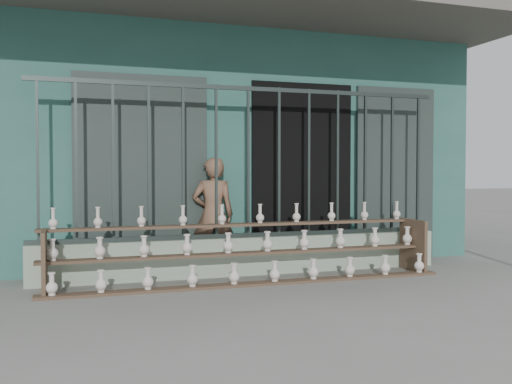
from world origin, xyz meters
name	(u,v)px	position (x,y,z in m)	size (l,w,h in m)	color
ground	(288,297)	(0.00, 0.00, 0.00)	(60.00, 60.00, 0.00)	slate
workshop_building	(196,149)	(0.00, 4.23, 1.62)	(7.40, 6.60, 3.21)	#2B5B53
parapet_wall	(248,256)	(0.00, 1.30, 0.23)	(5.00, 0.20, 0.45)	#98AC93
security_fence	(248,162)	(0.00, 1.30, 1.35)	(5.00, 0.04, 1.80)	#283330
shelf_rack	(248,250)	(-0.13, 0.89, 0.36)	(4.50, 0.68, 0.85)	brown
elderly_woman	(213,215)	(-0.36, 1.61, 0.70)	(0.51, 0.34, 1.41)	brown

